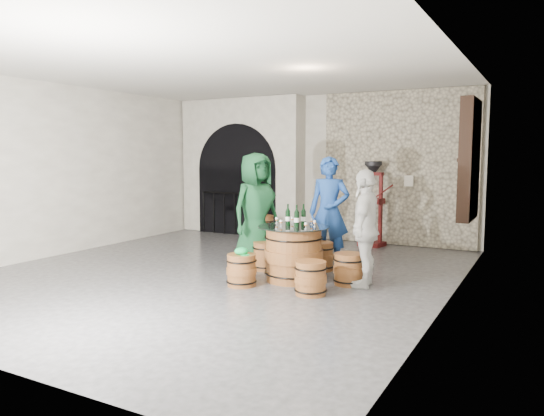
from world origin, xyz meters
The scene contains 30 objects.
ground centered at (0.00, 0.00, 0.00)m, with size 8.00×8.00×0.00m, color #313134.
wall_back centered at (0.00, 4.00, 1.60)m, with size 8.00×8.00×0.00m, color beige.
wall_left centered at (-3.50, 0.00, 1.60)m, with size 8.00×8.00×0.00m, color beige.
wall_right centered at (3.50, 0.00, 1.60)m, with size 8.00×8.00×0.00m, color beige.
ceiling centered at (0.00, 0.00, 3.20)m, with size 8.00×8.00×0.00m, color beige.
stone_facing_panel centered at (1.80, 3.94, 1.60)m, with size 3.20×0.12×3.18m, color #B3AA8E.
arched_opening centered at (-1.90, 3.74, 1.58)m, with size 3.10×0.60×3.19m.
shuttered_window centered at (3.38, 2.40, 1.80)m, with size 0.23×1.10×2.00m.
barrel_table centered at (1.25, 0.14, 0.41)m, with size 1.07×1.07×0.83m.
barrel_stool_left centered at (0.54, 0.57, 0.23)m, with size 0.45×0.45×0.46m.
barrel_stool_far centered at (1.34, 0.97, 0.23)m, with size 0.45×0.45×0.46m.
barrel_stool_right centered at (2.07, 0.29, 0.23)m, with size 0.45×0.45×0.46m.
barrel_stool_near_right centered at (1.81, -0.47, 0.23)m, with size 0.45×0.45×0.46m.
barrel_stool_near_left centered at (0.74, -0.51, 0.23)m, with size 0.45×0.45×0.46m.
green_cap centered at (0.74, -0.51, 0.51)m, with size 0.24×0.20×0.11m.
person_green centered at (0.25, 0.74, 0.96)m, with size 0.94×0.61×1.92m, color #113D20.
person_blue centered at (1.37, 1.25, 0.93)m, with size 0.68×0.44×1.86m, color navy.
person_white centered at (2.30, 0.33, 0.84)m, with size 0.99×0.41×1.69m, color beige.
wine_bottle_left centered at (1.14, 0.18, 0.96)m, with size 0.08×0.08×0.32m.
wine_bottle_center centered at (1.32, 0.11, 0.96)m, with size 0.08×0.08×0.32m.
wine_bottle_right centered at (1.35, 0.28, 0.96)m, with size 0.08×0.08×0.32m.
tasting_glass_a centered at (1.09, 0.04, 0.87)m, with size 0.05×0.05×0.10m, color #B05D22, non-canonical shape.
tasting_glass_b centered at (1.56, 0.23, 0.87)m, with size 0.05×0.05×0.10m, color #B05D22, non-canonical shape.
tasting_glass_c centered at (1.08, 0.45, 0.87)m, with size 0.05×0.05×0.10m, color #B05D22, non-canonical shape.
tasting_glass_d centered at (1.43, 0.40, 0.87)m, with size 0.05×0.05×0.10m, color #B05D22, non-canonical shape.
tasting_glass_e centered at (1.54, -0.05, 0.87)m, with size 0.05×0.05×0.10m, color #B05D22, non-canonical shape.
tasting_glass_f centered at (0.89, 0.28, 0.87)m, with size 0.05×0.05×0.10m, color #B05D22, non-canonical shape.
side_barrel centered at (-0.76, 2.81, 0.29)m, with size 0.44×0.44×0.59m.
corking_press centered at (1.39, 3.55, 1.02)m, with size 0.73×0.48×1.75m.
control_box centered at (2.05, 3.86, 1.35)m, with size 0.18×0.10×0.22m, color silver.
Camera 1 is at (4.61, -6.69, 1.90)m, focal length 34.00 mm.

